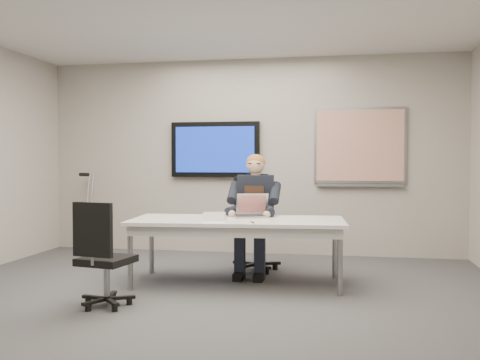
% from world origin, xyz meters
% --- Properties ---
extents(floor, '(6.00, 6.00, 0.02)m').
position_xyz_m(floor, '(0.00, 0.00, 0.00)').
color(floor, '#3D3D40').
rests_on(floor, ground).
extents(wall_back, '(6.00, 0.02, 2.80)m').
position_xyz_m(wall_back, '(0.00, 3.00, 1.40)').
color(wall_back, '#AAA39A').
rests_on(wall_back, ground).
extents(conference_table, '(2.35, 1.11, 0.71)m').
position_xyz_m(conference_table, '(0.19, 1.04, 0.62)').
color(conference_table, silver).
rests_on(conference_table, ground).
extents(tv_display, '(1.30, 0.09, 0.80)m').
position_xyz_m(tv_display, '(-0.50, 2.95, 1.50)').
color(tv_display, black).
rests_on(tv_display, wall_back).
extents(whiteboard, '(1.25, 0.08, 1.10)m').
position_xyz_m(whiteboard, '(1.55, 2.97, 1.53)').
color(whiteboard, gray).
rests_on(whiteboard, wall_back).
extents(office_chair_far, '(0.70, 0.70, 1.14)m').
position_xyz_m(office_chair_far, '(0.26, 1.82, 0.36)').
color(office_chair_far, black).
rests_on(office_chair_far, ground).
extents(office_chair_near, '(0.53, 0.53, 0.97)m').
position_xyz_m(office_chair_near, '(-0.83, -0.11, 0.30)').
color(office_chair_near, black).
rests_on(office_chair_near, ground).
extents(seated_person, '(0.46, 0.79, 1.42)m').
position_xyz_m(seated_person, '(0.28, 1.55, 0.57)').
color(seated_person, '#1C212F').
rests_on(seated_person, office_chair_far).
extents(crutch, '(0.22, 0.55, 1.22)m').
position_xyz_m(crutch, '(-2.42, 2.80, 0.59)').
color(crutch, '#9B9DA2').
rests_on(crutch, ground).
extents(laptop, '(0.43, 0.46, 0.26)m').
position_xyz_m(laptop, '(0.29, 1.30, 0.77)').
color(laptop, '#AAAAAC').
rests_on(laptop, conference_table).
extents(name_tent, '(0.23, 0.11, 0.09)m').
position_xyz_m(name_tent, '(-0.03, 0.87, 0.75)').
color(name_tent, silver).
rests_on(name_tent, conference_table).
extents(pen, '(0.06, 0.14, 0.01)m').
position_xyz_m(pen, '(0.41, 0.73, 0.71)').
color(pen, black).
rests_on(pen, conference_table).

